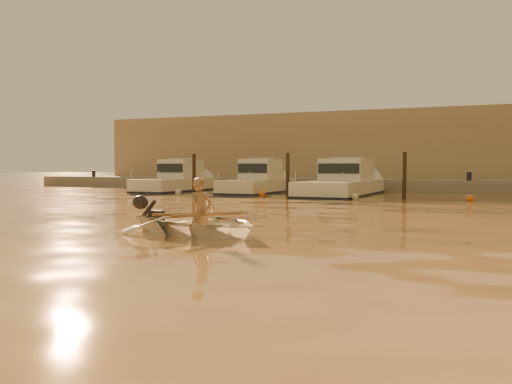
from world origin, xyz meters
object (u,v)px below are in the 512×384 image
at_px(moored_boat_1, 256,181).
at_px(waterfront_building, 443,150).
at_px(person, 201,213).
at_px(moored_boat_2, 343,182).
at_px(dinghy, 198,223).
at_px(moored_boat_0, 175,180).

height_order(moored_boat_1, waterfront_building, waterfront_building).
distance_m(person, moored_boat_2, 16.64).
xyz_separation_m(dinghy, moored_boat_1, (-6.03, 16.53, 0.40)).
distance_m(dinghy, waterfront_building, 27.69).
bearing_deg(moored_boat_1, moored_boat_0, 180.00).
bearing_deg(waterfront_building, moored_boat_0, -139.72).
xyz_separation_m(moored_boat_0, moored_boat_2, (9.48, 0.00, 0.00)).
relative_size(moored_boat_2, waterfront_building, 0.19).
height_order(person, moored_boat_1, moored_boat_1).
xyz_separation_m(moored_boat_0, moored_boat_1, (4.91, 0.00, 0.00)).
distance_m(moored_boat_0, moored_boat_2, 9.48).
xyz_separation_m(moored_boat_1, moored_boat_2, (4.57, 0.00, 0.00)).
bearing_deg(person, moored_boat_0, 54.45).
relative_size(moored_boat_1, waterfront_building, 0.14).
bearing_deg(moored_boat_1, waterfront_building, 53.74).
height_order(person, moored_boat_0, moored_boat_0).
bearing_deg(dinghy, moored_boat_0, 54.28).
bearing_deg(moored_boat_2, moored_boat_0, 180.00).
relative_size(dinghy, moored_boat_2, 0.38).
height_order(moored_boat_2, waterfront_building, waterfront_building).
bearing_deg(moored_boat_0, waterfront_building, 40.28).
bearing_deg(person, moored_boat_2, 26.14).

